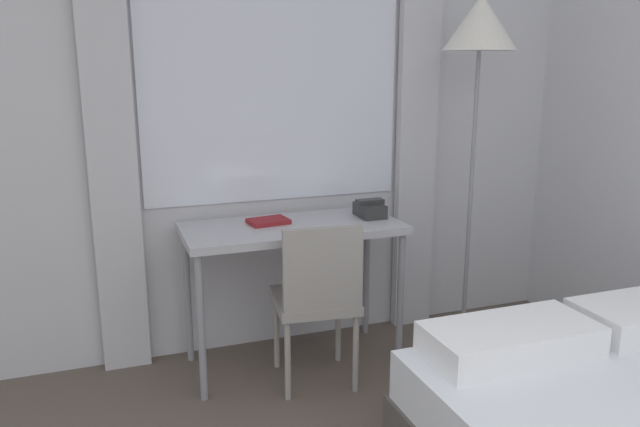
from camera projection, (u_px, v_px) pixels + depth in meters
The scene contains 6 objects.
wall_back_with_window at pixel (242, 109), 3.35m from camera, with size 4.96×0.13×2.70m.
desk at pixel (292, 238), 3.25m from camera, with size 1.13×0.52×0.78m.
desk_chair at pixel (317, 294), 3.06m from camera, with size 0.44×0.44×0.86m.
standing_lamp at pixel (479, 46), 3.29m from camera, with size 0.39×0.39×1.94m.
telephone at pixel (370, 209), 3.39m from camera, with size 0.15×0.19×0.10m.
book at pixel (268, 221), 3.25m from camera, with size 0.22×0.17×0.02m.
Camera 1 is at (-0.73, -0.09, 1.60)m, focal length 35.00 mm.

